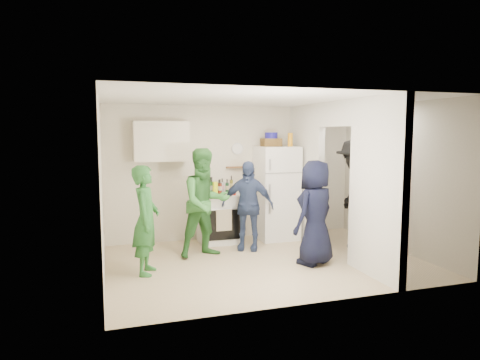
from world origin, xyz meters
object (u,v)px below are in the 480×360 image
object	(u,v)px
fridge	(277,193)
person_navy	(315,213)
wicker_basket	(271,142)
person_green_left	(146,220)
person_denim	(247,206)
blue_bowl	(271,135)
person_green_center	(205,203)
stove	(219,218)
person_nook	(356,194)
yellow_cup_stack_top	(290,140)

from	to	relation	value
fridge	person_navy	world-z (taller)	fridge
fridge	wicker_basket	world-z (taller)	wicker_basket
person_green_left	person_navy	size ratio (longest dim) A/B	0.97
person_green_left	person_denim	world-z (taller)	person_green_left
blue_bowl	person_denim	bearing A→B (deg)	-137.13
blue_bowl	person_navy	world-z (taller)	blue_bowl
wicker_basket	blue_bowl	bearing A→B (deg)	0.00
wicker_basket	person_green_center	bearing A→B (deg)	-151.01
stove	person_navy	bearing A→B (deg)	-57.80
person_denim	person_nook	size ratio (longest dim) A/B	0.80
person_navy	blue_bowl	bearing A→B (deg)	-116.65
person_denim	person_nook	world-z (taller)	person_nook
stove	yellow_cup_stack_top	xyz separation A→B (m)	(1.34, -0.13, 1.42)
yellow_cup_stack_top	person_green_center	size ratio (longest dim) A/B	0.14
person_green_center	person_denim	xyz separation A→B (m)	(0.78, 0.18, -0.11)
yellow_cup_stack_top	person_nook	xyz separation A→B (m)	(0.77, -1.05, -0.91)
person_green_center	person_denim	distance (m)	0.80
blue_bowl	person_navy	distance (m)	2.07
blue_bowl	person_green_center	distance (m)	1.97
blue_bowl	person_green_center	size ratio (longest dim) A/B	0.14
fridge	person_denim	bearing A→B (deg)	-143.37
wicker_basket	person_nook	size ratio (longest dim) A/B	0.18
person_green_center	person_denim	bearing A→B (deg)	-0.21
wicker_basket	person_nook	bearing A→B (deg)	-47.80
person_green_center	person_navy	world-z (taller)	person_green_center
person_green_center	fridge	bearing A→B (deg)	12.78
yellow_cup_stack_top	person_denim	distance (m)	1.56
yellow_cup_stack_top	person_green_center	distance (m)	2.13
person_green_center	blue_bowl	bearing A→B (deg)	15.85
stove	blue_bowl	bearing A→B (deg)	1.12
fridge	person_nook	world-z (taller)	person_nook
fridge	blue_bowl	xyz separation A→B (m)	(-0.10, 0.05, 1.08)
wicker_basket	yellow_cup_stack_top	bearing A→B (deg)	-25.11
fridge	person_green_center	world-z (taller)	person_green_center
yellow_cup_stack_top	person_green_left	xyz separation A→B (m)	(-2.76, -1.25, -1.10)
fridge	person_denim	size ratio (longest dim) A/B	1.14
blue_bowl	person_nook	distance (m)	1.90
person_green_center	person_nook	world-z (taller)	person_nook
person_navy	person_nook	xyz separation A→B (m)	(1.04, 0.52, 0.16)
person_navy	person_nook	distance (m)	1.17
person_green_left	person_denim	bearing A→B (deg)	-50.90
person_green_center	person_navy	bearing A→B (deg)	-44.52
person_green_left	person_denim	size ratio (longest dim) A/B	1.02
blue_bowl	yellow_cup_stack_top	xyz separation A→B (m)	(0.32, -0.15, -0.08)
blue_bowl	fridge	bearing A→B (deg)	-26.57
person_green_left	person_nook	size ratio (longest dim) A/B	0.81
person_green_center	person_navy	distance (m)	1.76
person_denim	fridge	bearing A→B (deg)	63.70
fridge	yellow_cup_stack_top	world-z (taller)	yellow_cup_stack_top
person_green_left	person_navy	distance (m)	2.51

